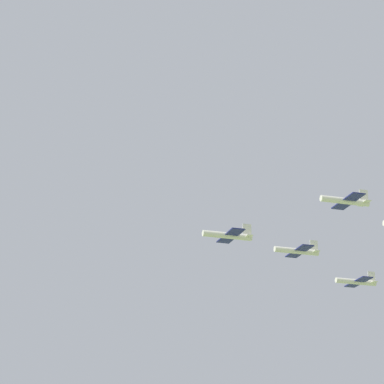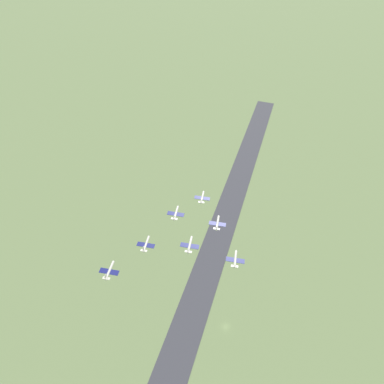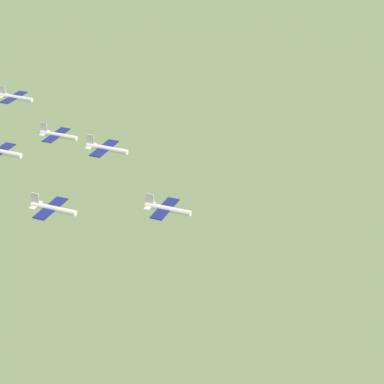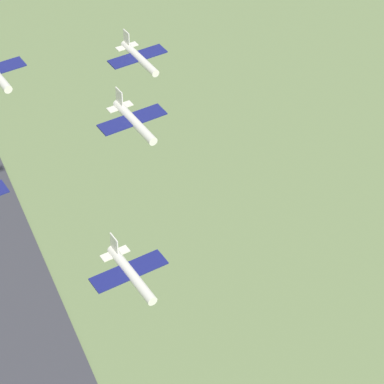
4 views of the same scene
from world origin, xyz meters
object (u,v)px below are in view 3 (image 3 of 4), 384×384
object	(u,v)px
jet_0	(166,209)
jet_1	(105,148)
jet_3	(57,135)
jet_2	(52,208)
jet_6	(15,97)
jet_4	(0,152)

from	to	relation	value
jet_0	jet_1	xyz separation A→B (m)	(1.56, -17.87, 4.13)
jet_1	jet_3	bearing A→B (deg)	-120.47
jet_2	jet_6	xyz separation A→B (m)	(-11.70, -46.29, 1.27)
jet_2	jet_6	size ratio (longest dim) A/B	1.00
jet_6	jet_0	bearing A→B (deg)	59.53
jet_4	jet_6	bearing A→B (deg)	-150.46
jet_1	jet_2	size ratio (longest dim) A/B	1.00
jet_0	jet_1	distance (m)	18.41
jet_0	jet_2	size ratio (longest dim) A/B	1.00
jet_1	jet_0	bearing A→B (deg)	59.53
jet_3	jet_1	bearing A→B (deg)	59.53
jet_6	jet_4	bearing A→B (deg)	29.54
jet_0	jet_6	size ratio (longest dim) A/B	1.00
jet_3	jet_6	xyz separation A→B (m)	(1.56, -17.87, 2.39)
jet_1	jet_3	world-z (taller)	jet_1
jet_6	jet_2	bearing A→B (deg)	40.36
jet_2	jet_3	bearing A→B (deg)	-150.46
jet_2	jet_3	size ratio (longest dim) A/B	1.00
jet_2	jet_1	bearing A→B (deg)	-180.00
jet_1	jet_2	xyz separation A→B (m)	(14.82, 10.55, -2.55)
jet_1	jet_2	distance (m)	18.37
jet_1	jet_6	bearing A→B (deg)	-120.47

